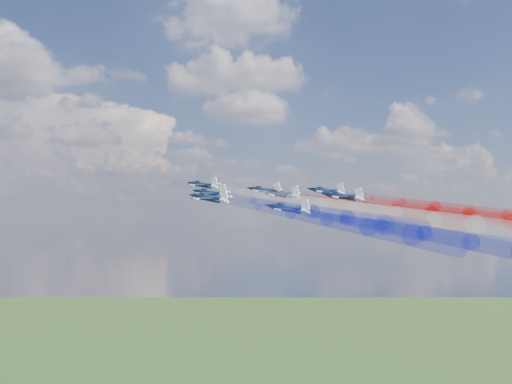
{
  "coord_description": "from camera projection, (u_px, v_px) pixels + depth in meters",
  "views": [
    {
      "loc": [
        -44.28,
        -120.94,
        138.73
      ],
      "look_at": [
        -17.65,
        23.16,
        144.86
      ],
      "focal_mm": 41.0,
      "sensor_mm": 36.0,
      "label": 1
    }
  ],
  "objects": [
    {
      "name": "jet_outer_left",
      "position": [
        210.0,
        198.0,
        126.76
      ],
      "size": [
        16.17,
        16.92,
        6.12
      ],
      "primitive_type": null,
      "rotation": [
        0.15,
        -0.08,
        0.65
      ],
      "color": "black"
    },
    {
      "name": "trail_rear_right",
      "position": [
        469.0,
        215.0,
        120.99
      ],
      "size": [
        34.42,
        43.2,
        12.1
      ],
      "primitive_type": null,
      "rotation": [
        0.15,
        -0.08,
        0.65
      ],
      "color": "red"
    },
    {
      "name": "trail_rear_left",
      "position": [
        424.0,
        233.0,
        103.81
      ],
      "size": [
        34.42,
        43.2,
        12.1
      ],
      "primitive_type": null,
      "rotation": [
        0.15,
        -0.08,
        0.65
      ],
      "color": "#1822D1"
    },
    {
      "name": "trail_outer_right",
      "position": [
        435.0,
        207.0,
        137.75
      ],
      "size": [
        34.42,
        43.2,
        12.1
      ],
      "primitive_type": null,
      "rotation": [
        0.15,
        -0.08,
        0.65
      ],
      "color": "red"
    },
    {
      "name": "jet_rear_right",
      "position": [
        343.0,
        196.0,
        141.75
      ],
      "size": [
        16.17,
        16.92,
        6.12
      ],
      "primitive_type": null,
      "rotation": [
        0.15,
        -0.08,
        0.65
      ],
      "color": "black"
    },
    {
      "name": "trail_center_third",
      "position": [
        396.0,
        213.0,
        121.88
      ],
      "size": [
        34.42,
        43.2,
        12.1
      ],
      "primitive_type": null,
      "rotation": [
        0.15,
        -0.08,
        0.65
      ],
      "color": "white"
    },
    {
      "name": "jet_lead",
      "position": [
        203.0,
        185.0,
        159.81
      ],
      "size": [
        16.17,
        16.92,
        6.12
      ],
      "primitive_type": null,
      "rotation": [
        0.15,
        -0.08,
        0.65
      ],
      "color": "black"
    },
    {
      "name": "trail_outer_left",
      "position": [
        327.0,
        220.0,
        106.0
      ],
      "size": [
        34.42,
        43.2,
        12.1
      ],
      "primitive_type": null,
      "rotation": [
        0.15,
        -0.08,
        0.65
      ],
      "color": "#1822D1"
    },
    {
      "name": "trail_inner_left",
      "position": [
        313.0,
        211.0,
        122.09
      ],
      "size": [
        34.42,
        43.2,
        12.1
      ],
      "primitive_type": null,
      "rotation": [
        0.15,
        -0.08,
        0.65
      ],
      "color": "#1822D1"
    },
    {
      "name": "jet_outer_right",
      "position": [
        327.0,
        191.0,
        158.51
      ],
      "size": [
        16.17,
        16.92,
        6.12
      ],
      "primitive_type": null,
      "rotation": [
        0.15,
        -0.08,
        0.65
      ],
      "color": "black"
    },
    {
      "name": "jet_rear_left",
      "position": [
        289.0,
        209.0,
        124.56
      ],
      "size": [
        16.17,
        16.92,
        6.12
      ],
      "primitive_type": null,
      "rotation": [
        0.15,
        -0.08,
        0.65
      ],
      "color": "black"
    },
    {
      "name": "jet_center_third",
      "position": [
        281.0,
        194.0,
        142.64
      ],
      "size": [
        16.17,
        16.92,
        6.12
      ],
      "primitive_type": null,
      "rotation": [
        0.15,
        -0.08,
        0.65
      ],
      "color": "black"
    },
    {
      "name": "jet_inner_right",
      "position": [
        265.0,
        190.0,
        158.39
      ],
      "size": [
        16.17,
        16.92,
        6.12
      ],
      "primitive_type": null,
      "rotation": [
        0.15,
        -0.08,
        0.65
      ],
      "color": "black"
    },
    {
      "name": "trail_inner_right",
      "position": [
        364.0,
        206.0,
        137.63
      ],
      "size": [
        34.42,
        43.2,
        12.1
      ],
      "primitive_type": null,
      "rotation": [
        0.15,
        -0.08,
        0.65
      ],
      "color": "red"
    },
    {
      "name": "jet_inner_left",
      "position": [
        210.0,
        193.0,
        142.84
      ],
      "size": [
        16.17,
        16.92,
        6.12
      ],
      "primitive_type": null,
      "rotation": [
        0.15,
        -0.08,
        0.65
      ],
      "color": "black"
    },
    {
      "name": "trail_lead",
      "position": [
        292.0,
        200.0,
        139.05
      ],
      "size": [
        34.42,
        43.2,
        12.1
      ],
      "primitive_type": null,
      "rotation": [
        0.15,
        -0.08,
        0.65
      ],
      "color": "white"
    }
  ]
}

